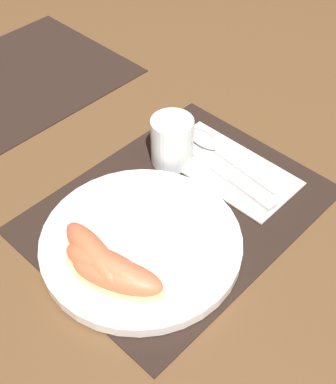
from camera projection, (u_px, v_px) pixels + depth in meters
The scene contains 12 objects.
ground_plane at pixel (177, 210), 0.78m from camera, with size 3.00×3.00×0.00m, color brown.
placemat at pixel (177, 209), 0.78m from camera, with size 0.41×0.32×0.00m.
placemat_far at pixel (11, 82), 1.00m from camera, with size 0.41×0.32×0.00m.
plate at pixel (141, 243), 0.72m from camera, with size 0.27×0.27×0.02m.
juice_glass at pixel (172, 143), 0.83m from camera, with size 0.07×0.07×0.08m.
napkin at pixel (227, 168), 0.84m from camera, with size 0.11×0.22×0.00m.
knife at pixel (225, 174), 0.82m from camera, with size 0.04×0.20×0.01m.
spoon at pixel (214, 147), 0.86m from camera, with size 0.04×0.19×0.01m.
fork at pixel (145, 245), 0.71m from camera, with size 0.19×0.08×0.00m.
citrus_wedge_0 at pixel (95, 258), 0.67m from camera, with size 0.06×0.13×0.04m.
citrus_wedge_1 at pixel (108, 269), 0.66m from camera, with size 0.08×0.14×0.04m.
citrus_wedge_2 at pixel (117, 276), 0.66m from camera, with size 0.09×0.13×0.04m.
Camera 1 is at (-0.39, -0.35, 0.58)m, focal length 50.00 mm.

